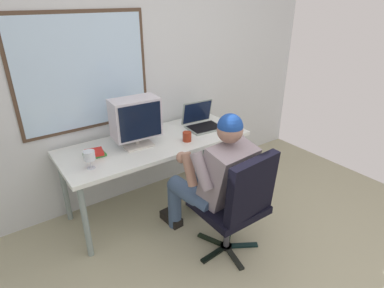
% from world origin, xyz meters
% --- Properties ---
extents(wall_rear, '(4.49, 0.08, 2.76)m').
position_xyz_m(wall_rear, '(-0.02, 1.99, 1.38)').
color(wall_rear, silver).
rests_on(wall_rear, ground).
extents(desk, '(1.75, 0.70, 0.71)m').
position_xyz_m(desk, '(-0.03, 1.58, 0.65)').
color(desk, gray).
rests_on(desk, ground).
extents(office_chair, '(0.52, 0.54, 0.94)m').
position_xyz_m(office_chair, '(0.13, 0.61, 0.53)').
color(office_chair, black).
rests_on(office_chair, ground).
extents(person_seated, '(0.55, 0.84, 1.19)m').
position_xyz_m(person_seated, '(0.11, 0.89, 0.62)').
color(person_seated, '#3D5272').
rests_on(person_seated, ground).
extents(crt_monitor, '(0.42, 0.25, 0.44)m').
position_xyz_m(crt_monitor, '(-0.21, 1.59, 0.97)').
color(crt_monitor, beige).
rests_on(crt_monitor, desk).
extents(laptop, '(0.36, 0.34, 0.25)m').
position_xyz_m(laptop, '(0.53, 1.63, 0.78)').
color(laptop, gray).
rests_on(laptop, desk).
extents(wine_glass, '(0.09, 0.09, 0.15)m').
position_xyz_m(wine_glass, '(-0.70, 1.43, 0.82)').
color(wine_glass, silver).
rests_on(wine_glass, desk).
extents(book_stack, '(0.17, 0.16, 0.05)m').
position_xyz_m(book_stack, '(-0.60, 1.62, 0.73)').
color(book_stack, '#328235').
rests_on(book_stack, desk).
extents(coffee_mug, '(0.08, 0.08, 0.09)m').
position_xyz_m(coffee_mug, '(0.21, 1.41, 0.76)').
color(coffee_mug, maroon).
rests_on(coffee_mug, desk).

